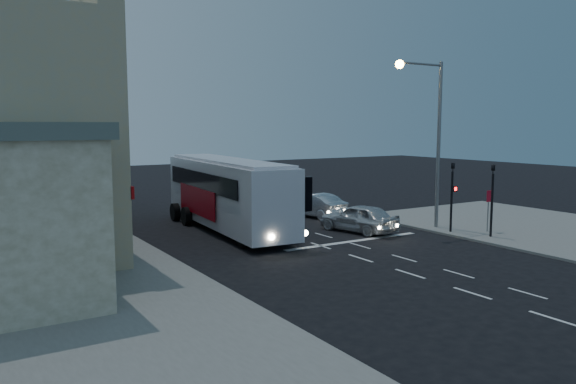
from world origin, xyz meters
TOP-DOWN VIEW (x-y plane):
  - ground at (0.00, 0.00)m, footprint 120.00×120.00m
  - sidewalk_far at (-13.00, 8.00)m, footprint 12.00×50.00m
  - road_markings at (1.29, 3.31)m, footprint 8.00×30.55m
  - tour_bus at (-2.01, 8.01)m, footprint 3.65×12.90m
  - car_suv at (3.79, 3.80)m, footprint 2.77×4.79m
  - car_sedan_a at (4.61, 9.24)m, footprint 2.34×4.70m
  - car_sedan_b at (4.22, 14.04)m, footprint 2.47×5.69m
  - car_sedan_c at (4.27, 19.59)m, footprint 2.61×5.54m
  - traffic_signal_main at (7.60, 0.78)m, footprint 0.25×0.35m
  - traffic_signal_side at (8.30, -1.20)m, footprint 0.18×0.15m
  - regulatory_sign at (9.30, -0.24)m, footprint 0.45×0.12m
  - streetlight at (7.34, 2.20)m, footprint 3.32×0.44m
  - street_tree at (-8.21, 15.02)m, footprint 4.00×4.00m

SIDE VIEW (x-z plane):
  - ground at x=0.00m, z-range 0.00..0.00m
  - road_markings at x=1.29m, z-range 0.00..0.01m
  - sidewalk_far at x=-13.00m, z-range 0.00..0.12m
  - car_sedan_a at x=4.61m, z-range 0.00..1.48m
  - car_sedan_c at x=4.27m, z-range 0.00..1.53m
  - car_suv at x=3.79m, z-range 0.00..1.53m
  - car_sedan_b at x=4.22m, z-range 0.00..1.63m
  - regulatory_sign at x=9.30m, z-range 0.50..2.70m
  - tour_bus at x=-2.01m, z-range 0.16..4.07m
  - traffic_signal_main at x=7.60m, z-range 0.37..4.47m
  - traffic_signal_side at x=8.30m, z-range 0.37..4.47m
  - street_tree at x=-8.21m, z-range 1.40..7.60m
  - streetlight at x=7.34m, z-range 1.23..10.23m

